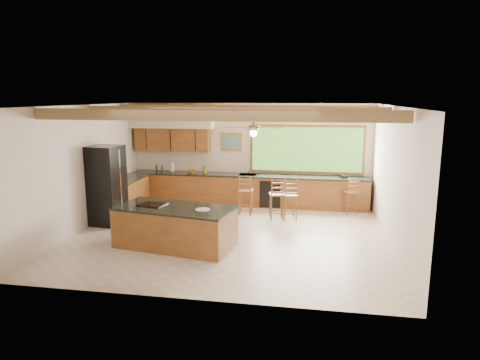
# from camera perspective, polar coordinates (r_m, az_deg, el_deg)

# --- Properties ---
(ground) EXTENTS (7.20, 7.20, 0.00)m
(ground) POSITION_cam_1_polar(r_m,az_deg,el_deg) (10.10, -1.51, -7.38)
(ground) COLOR beige
(ground) RESTS_ON ground
(room_shell) EXTENTS (7.27, 6.54, 3.02)m
(room_shell) POSITION_cam_1_polar(r_m,az_deg,el_deg) (10.30, -1.79, 5.59)
(room_shell) COLOR beige
(room_shell) RESTS_ON ground
(counter_run) EXTENTS (7.12, 3.10, 1.22)m
(counter_run) POSITION_cam_1_polar(r_m,az_deg,el_deg) (12.52, -2.95, -1.53)
(counter_run) COLOR brown
(counter_run) RESTS_ON ground
(island) EXTENTS (2.69, 1.60, 0.90)m
(island) POSITION_cam_1_polar(r_m,az_deg,el_deg) (9.37, -8.62, -6.17)
(island) COLOR brown
(island) RESTS_ON ground
(refrigerator) EXTENTS (0.85, 0.83, 2.00)m
(refrigerator) POSITION_cam_1_polar(r_m,az_deg,el_deg) (11.26, -17.41, -0.69)
(refrigerator) COLOR black
(refrigerator) RESTS_ON ground
(bar_stool_a) EXTENTS (0.39, 0.39, 1.10)m
(bar_stool_a) POSITION_cam_1_polar(r_m,az_deg,el_deg) (11.66, 0.72, -1.54)
(bar_stool_a) COLOR brown
(bar_stool_a) RESTS_ON ground
(bar_stool_b) EXTENTS (0.46, 0.46, 1.09)m
(bar_stool_b) POSITION_cam_1_polar(r_m,az_deg,el_deg) (11.26, 4.90, -2.04)
(bar_stool_b) COLOR brown
(bar_stool_b) RESTS_ON ground
(bar_stool_c) EXTENTS (0.49, 0.49, 1.08)m
(bar_stool_c) POSITION_cam_1_polar(r_m,az_deg,el_deg) (11.24, 6.60, -2.13)
(bar_stool_c) COLOR brown
(bar_stool_c) RESTS_ON ground
(bar_stool_d) EXTENTS (0.46, 0.46, 1.01)m
(bar_stool_d) POSITION_cam_1_polar(r_m,az_deg,el_deg) (12.12, 14.58, -1.65)
(bar_stool_d) COLOR brown
(bar_stool_d) RESTS_ON ground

